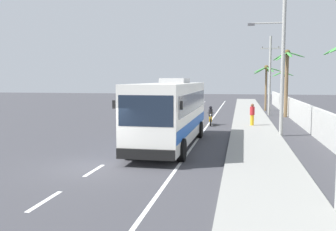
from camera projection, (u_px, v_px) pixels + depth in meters
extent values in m
plane|color=#3A3A3F|center=(97.00, 168.00, 15.58)|extent=(160.00, 160.00, 0.00)
cube|color=gray|center=(255.00, 136.00, 24.06)|extent=(3.20, 90.00, 0.14)
cube|color=white|center=(45.00, 201.00, 11.40)|extent=(0.16, 2.00, 0.01)
cube|color=white|center=(94.00, 170.00, 15.24)|extent=(0.16, 2.00, 0.01)
cube|color=white|center=(124.00, 152.00, 19.08)|extent=(0.16, 2.00, 0.01)
cube|color=white|center=(143.00, 140.00, 22.92)|extent=(0.16, 2.00, 0.01)
cube|color=white|center=(157.00, 131.00, 26.76)|extent=(0.16, 2.00, 0.01)
cube|color=white|center=(168.00, 125.00, 30.60)|extent=(0.16, 2.00, 0.01)
cube|color=white|center=(176.00, 120.00, 34.45)|extent=(0.16, 2.00, 0.01)
cube|color=white|center=(182.00, 116.00, 38.29)|extent=(0.16, 2.00, 0.01)
cube|color=white|center=(188.00, 112.00, 42.13)|extent=(0.16, 2.00, 0.01)
cube|color=white|center=(192.00, 109.00, 45.97)|extent=(0.16, 2.00, 0.01)
cube|color=white|center=(196.00, 107.00, 49.81)|extent=(0.16, 2.00, 0.01)
cube|color=white|center=(199.00, 105.00, 53.65)|extent=(0.16, 2.00, 0.01)
cube|color=white|center=(202.00, 103.00, 57.49)|extent=(0.16, 2.00, 0.01)
cube|color=white|center=(204.00, 102.00, 61.33)|extent=(0.16, 2.00, 0.01)
cube|color=white|center=(207.00, 126.00, 29.62)|extent=(0.14, 70.00, 0.01)
cube|color=#B2B2AD|center=(307.00, 117.00, 27.16)|extent=(0.24, 60.00, 1.89)
cube|color=silver|center=(171.00, 111.00, 20.70)|extent=(2.65, 10.78, 3.10)
cube|color=#192333|center=(171.00, 101.00, 20.85)|extent=(2.67, 9.92, 0.99)
cube|color=#192333|center=(146.00, 111.00, 15.45)|extent=(2.35, 0.12, 1.30)
cube|color=blue|center=(171.00, 124.00, 20.77)|extent=(2.69, 10.57, 0.56)
cube|color=black|center=(145.00, 154.00, 15.54)|extent=(2.50, 0.18, 0.44)
cube|color=#B7B7B7|center=(175.00, 81.00, 21.85)|extent=(1.43, 2.38, 0.28)
cube|color=black|center=(181.00, 105.00, 15.34)|extent=(0.12, 0.08, 0.36)
cube|color=black|center=(114.00, 104.00, 15.92)|extent=(0.12, 0.08, 0.36)
cylinder|color=black|center=(182.00, 150.00, 16.92)|extent=(0.33, 1.04, 1.04)
cylinder|color=black|center=(129.00, 148.00, 17.42)|extent=(0.33, 1.04, 1.04)
cylinder|color=black|center=(200.00, 130.00, 23.74)|extent=(0.33, 1.04, 1.04)
cylinder|color=black|center=(161.00, 129.00, 24.24)|extent=(0.33, 1.04, 1.04)
cylinder|color=black|center=(211.00, 122.00, 29.59)|extent=(0.15, 0.61, 0.60)
cylinder|color=black|center=(210.00, 121.00, 30.94)|extent=(0.17, 0.61, 0.60)
cube|color=gold|center=(211.00, 119.00, 30.20)|extent=(0.33, 1.12, 0.36)
cube|color=black|center=(211.00, 116.00, 30.47)|extent=(0.29, 0.62, 0.12)
cylinder|color=gray|center=(211.00, 119.00, 29.68)|extent=(0.09, 0.32, 0.67)
cylinder|color=black|center=(211.00, 113.00, 29.74)|extent=(0.56, 0.09, 0.04)
sphere|color=#EAEACC|center=(211.00, 115.00, 29.63)|extent=(0.14, 0.14, 0.14)
cylinder|color=black|center=(211.00, 113.00, 30.40)|extent=(0.32, 0.32, 0.56)
sphere|color=black|center=(211.00, 108.00, 30.36)|extent=(0.26, 0.26, 0.26)
cylinder|color=gold|center=(252.00, 120.00, 29.03)|extent=(0.28, 0.28, 0.81)
cylinder|color=red|center=(252.00, 111.00, 28.96)|extent=(0.36, 0.36, 0.64)
sphere|color=brown|center=(252.00, 105.00, 28.92)|extent=(0.24, 0.24, 0.24)
cylinder|color=#9E9E99|center=(283.00, 56.00, 24.01)|extent=(0.24, 0.24, 10.41)
cylinder|color=#9E9E99|center=(268.00, 23.00, 24.01)|extent=(2.04, 0.09, 0.09)
cube|color=#4C4C51|center=(251.00, 24.00, 24.20)|extent=(0.44, 0.24, 0.14)
cylinder|color=#9E9E99|center=(270.00, 76.00, 38.32)|extent=(0.24, 0.24, 8.09)
cube|color=#9E9E99|center=(271.00, 48.00, 38.05)|extent=(2.00, 0.12, 0.12)
cylinder|color=#4C4742|center=(262.00, 47.00, 38.19)|extent=(0.08, 0.08, 0.16)
cylinder|color=#4C4742|center=(279.00, 47.00, 37.89)|extent=(0.08, 0.08, 0.16)
cylinder|color=brown|center=(282.00, 91.00, 47.27)|extent=(0.26, 0.26, 4.53)
ellipsoid|color=#337F33|center=(288.00, 74.00, 46.84)|extent=(1.48, 0.55, 0.61)
ellipsoid|color=#337F33|center=(283.00, 74.00, 47.66)|extent=(0.79, 1.44, 0.74)
ellipsoid|color=#337F33|center=(278.00, 74.00, 47.64)|extent=(1.28, 1.25, 0.65)
ellipsoid|color=#337F33|center=(277.00, 74.00, 46.86)|extent=(1.42, 1.00, 0.69)
ellipsoid|color=#337F33|center=(285.00, 74.00, 46.38)|extent=(0.90, 1.47, 0.60)
sphere|color=brown|center=(282.00, 72.00, 47.05)|extent=(0.56, 0.56, 0.56)
cylinder|color=brown|center=(286.00, 85.00, 36.51)|extent=(0.35, 0.35, 6.25)
ellipsoid|color=#3D893D|center=(296.00, 55.00, 36.05)|extent=(1.68, 0.39, 0.65)
ellipsoid|color=#3D893D|center=(287.00, 56.00, 36.95)|extent=(0.58, 1.62, 0.90)
ellipsoid|color=#3D893D|center=(280.00, 56.00, 36.80)|extent=(1.49, 1.24, 0.88)
ellipsoid|color=#3D893D|center=(282.00, 56.00, 35.86)|extent=(1.40, 1.30, 0.98)
ellipsoid|color=#3D893D|center=(289.00, 54.00, 35.42)|extent=(0.57, 1.69, 0.70)
sphere|color=brown|center=(287.00, 52.00, 36.20)|extent=(0.56, 0.56, 0.56)
cylinder|color=brown|center=(266.00, 89.00, 43.91)|extent=(0.24, 0.24, 5.03)
ellipsoid|color=#3D893D|center=(274.00, 69.00, 43.58)|extent=(1.78, 0.49, 0.63)
ellipsoid|color=#3D893D|center=(269.00, 70.00, 44.38)|extent=(0.96, 1.70, 0.84)
ellipsoid|color=#3D893D|center=(260.00, 71.00, 44.19)|extent=(1.62, 1.09, 0.95)
ellipsoid|color=#3D893D|center=(260.00, 70.00, 43.41)|extent=(1.66, 1.18, 0.76)
ellipsoid|color=#3D893D|center=(270.00, 69.00, 42.87)|extent=(1.07, 1.71, 0.73)
sphere|color=brown|center=(266.00, 67.00, 43.66)|extent=(0.56, 0.56, 0.56)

